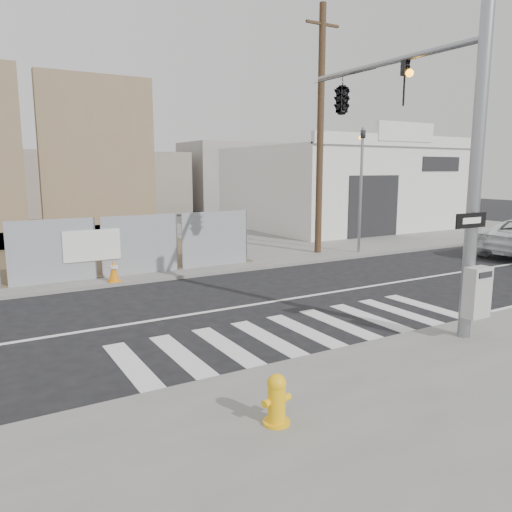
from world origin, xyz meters
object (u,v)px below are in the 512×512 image
signal_pole (380,121)px  auto_shop (341,187)px  traffic_cone_d (114,271)px  fire_hydrant (277,399)px

signal_pole → auto_shop: 19.04m
auto_shop → traffic_cone_d: (-16.53, -8.75, -2.06)m
auto_shop → traffic_cone_d: 18.82m
auto_shop → traffic_cone_d: auto_shop is taller
signal_pole → fire_hydrant: 7.93m
signal_pole → fire_hydrant: (-5.44, -3.85, -4.30)m
signal_pole → auto_shop: size_ratio=0.58×
signal_pole → traffic_cone_d: signal_pole is taller
auto_shop → fire_hydrant: (-16.95, -18.86, -2.05)m
auto_shop → traffic_cone_d: size_ratio=16.33×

